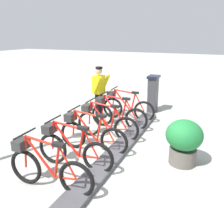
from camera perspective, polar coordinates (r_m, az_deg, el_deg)
name	(u,v)px	position (r m, az deg, el deg)	size (l,w,h in m)	color
ground_plane	(118,152)	(5.73, 1.45, -11.29)	(60.00, 60.00, 0.00)	#A6A79D
dock_rail_base	(118,150)	(5.71, 1.46, -10.84)	(0.44, 5.54, 0.10)	#47474C
payment_kiosk	(153,93)	(8.49, 9.66, 2.53)	(0.36, 0.52, 1.28)	#38383D
bike_docked_0	(126,107)	(7.66, 3.30, -0.61)	(1.72, 0.54, 1.02)	black
bike_docked_1	(116,114)	(6.96, 1.02, -2.35)	(1.72, 0.54, 1.02)	black
bike_docked_2	(105,123)	(6.28, -1.77, -4.47)	(1.72, 0.54, 1.02)	black
bike_docked_3	(90,134)	(5.63, -5.24, -7.07)	(1.72, 0.54, 1.02)	black
bike_docked_4	(71,148)	(5.02, -9.65, -10.28)	(1.72, 0.54, 1.02)	black
bike_docked_5	(46,167)	(4.47, -15.33, -14.25)	(1.72, 0.54, 1.02)	black
worker_near_rack	(99,90)	(7.75, -3.08, 3.26)	(0.50, 0.65, 1.66)	white
planter_bush	(184,140)	(5.26, 16.64, -8.14)	(0.76, 0.76, 0.97)	#59544C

